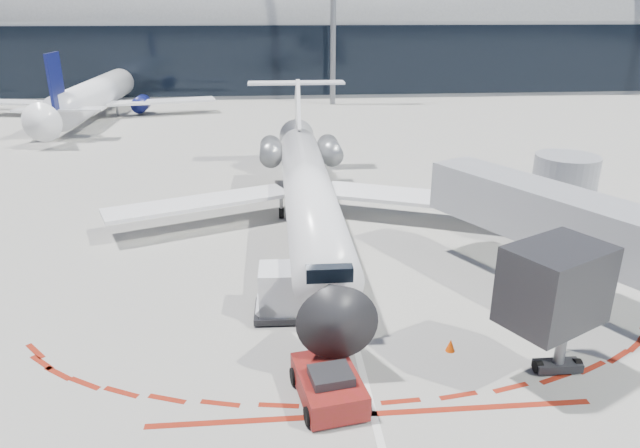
{
  "coord_description": "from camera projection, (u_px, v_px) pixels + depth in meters",
  "views": [
    {
      "loc": [
        -2.87,
        -25.76,
        11.89
      ],
      "look_at": [
        -0.68,
        0.06,
        1.95
      ],
      "focal_mm": 32.0,
      "sensor_mm": 36.0,
      "label": 1
    }
  ],
  "objects": [
    {
      "name": "ground",
      "position": [
        334.0,
        260.0,
        28.45
      ],
      "size": [
        260.0,
        260.0,
        0.0
      ],
      "primitive_type": "plane",
      "color": "gray",
      "rests_on": "ground"
    },
    {
      "name": "apron_centerline",
      "position": [
        330.0,
        245.0,
        30.31
      ],
      "size": [
        0.25,
        40.0,
        0.01
      ],
      "primitive_type": "cube",
      "color": "silver",
      "rests_on": "ground"
    },
    {
      "name": "apron_stop_bar",
      "position": [
        373.0,
        414.0,
        17.75
      ],
      "size": [
        14.0,
        0.25,
        0.01
      ],
      "primitive_type": "cube",
      "color": "maroon",
      "rests_on": "ground"
    },
    {
      "name": "terminal_building",
      "position": [
        288.0,
        30.0,
        85.84
      ],
      "size": [
        150.0,
        24.15,
        24.0
      ],
      "color": "#919497",
      "rests_on": "ground"
    },
    {
      "name": "jet_bridge",
      "position": [
        560.0,
        219.0,
        25.34
      ],
      "size": [
        10.03,
        15.2,
        4.9
      ],
      "color": "gray",
      "rests_on": "ground"
    },
    {
      "name": "light_mast_centre",
      "position": [
        333.0,
        0.0,
        69.02
      ],
      "size": [
        0.7,
        0.7,
        25.0
      ],
      "primitive_type": "cylinder",
      "color": "slate",
      "rests_on": "ground"
    },
    {
      "name": "regional_jet",
      "position": [
        307.0,
        186.0,
        32.18
      ],
      "size": [
        23.01,
        28.37,
        7.1
      ],
      "color": "white",
      "rests_on": "ground"
    },
    {
      "name": "pushback_tug",
      "position": [
        329.0,
        385.0,
        18.24
      ],
      "size": [
        2.45,
        4.83,
        1.23
      ],
      "rotation": [
        0.0,
        0.0,
        0.17
      ],
      "color": "#63170E",
      "rests_on": "ground"
    },
    {
      "name": "uld_container",
      "position": [
        282.0,
        292.0,
        23.04
      ],
      "size": [
        2.33,
        2.0,
        2.14
      ],
      "rotation": [
        0.0,
        0.0,
        -0.03
      ],
      "color": "black",
      "rests_on": "ground"
    },
    {
      "name": "safety_cone_right",
      "position": [
        450.0,
        345.0,
        20.91
      ],
      "size": [
        0.35,
        0.35,
        0.48
      ],
      "primitive_type": "cone",
      "color": "#E34404",
      "rests_on": "ground"
    },
    {
      "name": "bg_airliner_1",
      "position": [
        96.0,
        71.0,
        64.63
      ],
      "size": [
        30.67,
        32.47,
        9.92
      ],
      "primitive_type": null,
      "color": "white",
      "rests_on": "ground"
    }
  ]
}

